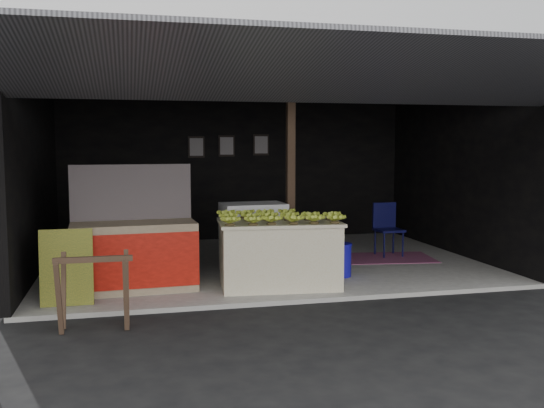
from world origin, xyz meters
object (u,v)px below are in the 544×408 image
object	(u,v)px
banana_table	(279,253)
plastic_chair	(387,225)
neighbor_stall	(134,253)
white_crate	(253,237)
water_barrel	(341,261)
sawhorse	(94,284)

from	to	relation	value
banana_table	plastic_chair	distance (m)	2.95
neighbor_stall	plastic_chair	distance (m)	4.52
plastic_chair	banana_table	bearing A→B (deg)	-145.49
white_crate	neighbor_stall	world-z (taller)	neighbor_stall
banana_table	neighbor_stall	xyz separation A→B (m)	(-1.90, 0.24, 0.05)
plastic_chair	water_barrel	bearing A→B (deg)	-136.40
banana_table	plastic_chair	xyz separation A→B (m)	(2.36, 1.77, 0.09)
white_crate	neighbor_stall	size ratio (longest dim) A/B	0.63
water_barrel	plastic_chair	bearing A→B (deg)	46.03
banana_table	water_barrel	bearing A→B (deg)	25.79
banana_table	white_crate	bearing A→B (deg)	103.45
banana_table	water_barrel	xyz separation A→B (m)	(1.02, 0.38, -0.22)
neighbor_stall	sawhorse	size ratio (longest dim) A/B	2.02
plastic_chair	white_crate	bearing A→B (deg)	-165.39
banana_table	white_crate	xyz separation A→B (m)	(-0.15, 1.00, 0.07)
neighbor_stall	white_crate	bearing A→B (deg)	20.50
neighbor_stall	plastic_chair	bearing A→B (deg)	16.79
white_crate	neighbor_stall	xyz separation A→B (m)	(-1.75, -0.76, -0.02)
plastic_chair	sawhorse	bearing A→B (deg)	-149.50
neighbor_stall	plastic_chair	size ratio (longest dim) A/B	1.82
sawhorse	water_barrel	size ratio (longest dim) A/B	1.80
sawhorse	neighbor_stall	bearing A→B (deg)	75.07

